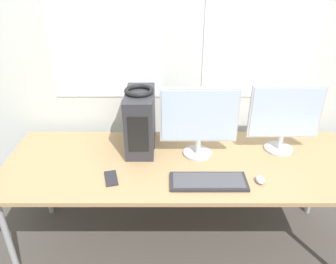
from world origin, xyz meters
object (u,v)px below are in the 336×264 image
object	(u,v)px
monitor_right_near	(283,116)
keyboard	(208,181)
mouse	(259,179)
headphones	(138,91)
cell_phone	(110,178)
monitor_main	(198,119)
pc_tower	(139,121)

from	to	relation	value
monitor_right_near	keyboard	size ratio (longest dim) A/B	1.04
monitor_right_near	mouse	bearing A→B (deg)	-120.99
headphones	cell_phone	xyz separation A→B (m)	(-0.16, -0.38, -0.42)
monitor_main	mouse	bearing A→B (deg)	-41.71
pc_tower	mouse	bearing A→B (deg)	-28.92
monitor_right_near	monitor_main	bearing A→B (deg)	-174.46
headphones	mouse	bearing A→B (deg)	-28.97
pc_tower	headphones	distance (m)	0.22
headphones	cell_phone	size ratio (longest dim) A/B	1.18
monitor_main	cell_phone	size ratio (longest dim) A/B	3.08
monitor_main	monitor_right_near	xyz separation A→B (m)	(0.58, 0.06, -0.00)
cell_phone	monitor_main	bearing A→B (deg)	13.07
mouse	monitor_right_near	bearing A→B (deg)	59.01
pc_tower	cell_phone	size ratio (longest dim) A/B	2.50
headphones	monitor_right_near	size ratio (longest dim) A/B	0.41
headphones	keyboard	size ratio (longest dim) A/B	0.42
monitor_right_near	mouse	distance (m)	0.50
pc_tower	headphones	xyz separation A→B (m)	(0.00, 0.00, 0.22)
cell_phone	pc_tower	bearing A→B (deg)	53.02
headphones	mouse	distance (m)	0.95
pc_tower	monitor_right_near	bearing A→B (deg)	-2.41
keyboard	mouse	world-z (taller)	mouse
headphones	monitor_right_near	xyz separation A→B (m)	(0.97, -0.04, -0.17)
monitor_main	cell_phone	xyz separation A→B (m)	(-0.55, -0.29, -0.26)
pc_tower	cell_phone	distance (m)	0.46
cell_phone	monitor_right_near	bearing A→B (deg)	2.52
monitor_main	cell_phone	bearing A→B (deg)	-152.60
pc_tower	monitor_main	distance (m)	0.41
monitor_main	mouse	size ratio (longest dim) A/B	6.17
headphones	monitor_right_near	distance (m)	0.98
monitor_main	monitor_right_near	size ratio (longest dim) A/B	1.06
pc_tower	keyboard	xyz separation A→B (m)	(0.43, -0.42, -0.20)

